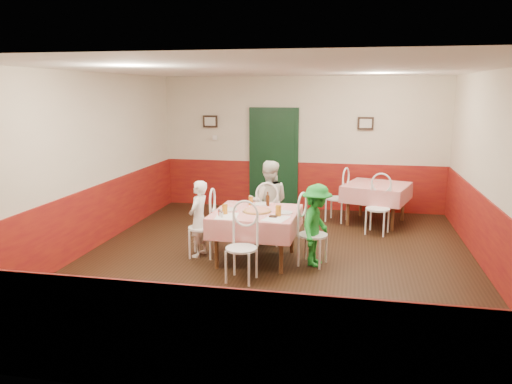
% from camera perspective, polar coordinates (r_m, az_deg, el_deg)
% --- Properties ---
extents(floor, '(7.00, 7.00, 0.00)m').
position_cam_1_polar(floor, '(7.56, 2.21, -7.88)').
color(floor, black).
rests_on(floor, ground).
extents(ceiling, '(7.00, 7.00, 0.00)m').
position_cam_1_polar(ceiling, '(7.14, 2.38, 13.83)').
color(ceiling, white).
rests_on(ceiling, back_wall).
extents(back_wall, '(6.00, 0.10, 2.80)m').
position_cam_1_polar(back_wall, '(10.66, 5.28, 5.51)').
color(back_wall, beige).
rests_on(back_wall, ground).
extents(front_wall, '(6.00, 0.10, 2.80)m').
position_cam_1_polar(front_wall, '(3.88, -5.95, -5.25)').
color(front_wall, beige).
rests_on(front_wall, ground).
extents(left_wall, '(0.10, 7.00, 2.80)m').
position_cam_1_polar(left_wall, '(8.24, -18.82, 3.15)').
color(left_wall, beige).
rests_on(left_wall, ground).
extents(right_wall, '(0.10, 7.00, 2.80)m').
position_cam_1_polar(right_wall, '(7.37, 25.98, 1.68)').
color(right_wall, beige).
rests_on(right_wall, ground).
extents(wainscot_back, '(6.00, 0.03, 1.00)m').
position_cam_1_polar(wainscot_back, '(10.78, 5.19, 0.74)').
color(wainscot_back, maroon).
rests_on(wainscot_back, ground).
extents(wainscot_front, '(6.00, 0.03, 1.00)m').
position_cam_1_polar(wainscot_front, '(4.24, -5.62, -16.91)').
color(wainscot_front, maroon).
rests_on(wainscot_front, ground).
extents(wainscot_left, '(0.03, 7.00, 1.00)m').
position_cam_1_polar(wainscot_left, '(8.40, -18.34, -2.93)').
color(wainscot_left, maroon).
rests_on(wainscot_left, ground).
extents(wainscot_right, '(0.03, 7.00, 1.00)m').
position_cam_1_polar(wainscot_right, '(7.56, 25.27, -5.05)').
color(wainscot_right, maroon).
rests_on(wainscot_right, ground).
extents(door, '(0.96, 0.06, 2.10)m').
position_cam_1_polar(door, '(10.73, 2.03, 3.71)').
color(door, black).
rests_on(door, ground).
extents(picture_left, '(0.32, 0.03, 0.26)m').
position_cam_1_polar(picture_left, '(10.97, -5.25, 8.04)').
color(picture_left, black).
rests_on(picture_left, back_wall).
extents(picture_right, '(0.32, 0.03, 0.26)m').
position_cam_1_polar(picture_right, '(10.52, 12.42, 7.67)').
color(picture_right, black).
rests_on(picture_right, back_wall).
extents(thermostat, '(0.10, 0.03, 0.10)m').
position_cam_1_polar(thermostat, '(10.97, -4.71, 6.21)').
color(thermostat, white).
rests_on(thermostat, back_wall).
extents(main_table, '(1.26, 1.26, 0.77)m').
position_cam_1_polar(main_table, '(7.48, 0.00, -5.07)').
color(main_table, red).
rests_on(main_table, ground).
extents(second_table, '(1.40, 1.40, 0.77)m').
position_cam_1_polar(second_table, '(9.84, 13.56, -1.33)').
color(second_table, red).
rests_on(second_table, ground).
extents(chair_left, '(0.45, 0.45, 0.90)m').
position_cam_1_polar(chair_left, '(7.69, -6.19, -4.09)').
color(chair_left, white).
rests_on(chair_left, ground).
extents(chair_right, '(0.50, 0.50, 0.90)m').
position_cam_1_polar(chair_right, '(7.32, 6.51, -4.91)').
color(chair_right, white).
rests_on(chair_right, ground).
extents(chair_far, '(0.46, 0.46, 0.90)m').
position_cam_1_polar(chair_far, '(8.26, 1.36, -2.93)').
color(chair_far, white).
rests_on(chair_far, ground).
extents(chair_near, '(0.47, 0.47, 0.90)m').
position_cam_1_polar(chair_near, '(6.67, -1.69, -6.49)').
color(chair_near, white).
rests_on(chair_near, ground).
extents(chair_second_a, '(0.52, 0.52, 0.90)m').
position_cam_1_polar(chair_second_a, '(9.82, 9.21, -0.73)').
color(chair_second_a, white).
rests_on(chair_second_a, ground).
extents(chair_second_b, '(0.52, 0.52, 0.90)m').
position_cam_1_polar(chair_second_b, '(9.09, 13.74, -1.91)').
color(chair_second_b, white).
rests_on(chair_second_b, ground).
extents(pizza, '(0.42, 0.42, 0.03)m').
position_cam_1_polar(pizza, '(7.34, 0.12, -2.18)').
color(pizza, '#B74723').
rests_on(pizza, main_table).
extents(plate_left, '(0.26, 0.26, 0.01)m').
position_cam_1_polar(plate_left, '(7.46, -3.12, -2.01)').
color(plate_left, white).
rests_on(plate_left, main_table).
extents(plate_right, '(0.26, 0.26, 0.01)m').
position_cam_1_polar(plate_right, '(7.28, 3.23, -2.36)').
color(plate_right, white).
rests_on(plate_right, main_table).
extents(plate_far, '(0.26, 0.26, 0.01)m').
position_cam_1_polar(plate_far, '(7.80, 0.71, -1.39)').
color(plate_far, white).
rests_on(plate_far, main_table).
extents(glass_a, '(0.08, 0.08, 0.14)m').
position_cam_1_polar(glass_a, '(7.21, -3.58, -1.98)').
color(glass_a, '#BF7219').
rests_on(glass_a, main_table).
extents(glass_b, '(0.09, 0.09, 0.15)m').
position_cam_1_polar(glass_b, '(7.09, 2.57, -2.16)').
color(glass_b, '#BF7219').
rests_on(glass_b, main_table).
extents(glass_c, '(0.07, 0.07, 0.13)m').
position_cam_1_polar(glass_c, '(7.77, -0.60, -1.02)').
color(glass_c, '#BF7219').
rests_on(glass_c, main_table).
extents(beer_bottle, '(0.06, 0.06, 0.20)m').
position_cam_1_polar(beer_bottle, '(7.70, 1.35, -0.86)').
color(beer_bottle, '#381C0A').
rests_on(beer_bottle, main_table).
extents(shaker_a, '(0.04, 0.04, 0.09)m').
position_cam_1_polar(shaker_a, '(7.06, -4.10, -2.50)').
color(shaker_a, silver).
rests_on(shaker_a, main_table).
extents(shaker_b, '(0.04, 0.04, 0.09)m').
position_cam_1_polar(shaker_b, '(7.01, -3.90, -2.60)').
color(shaker_b, silver).
rests_on(shaker_b, main_table).
extents(shaker_c, '(0.04, 0.04, 0.09)m').
position_cam_1_polar(shaker_c, '(7.13, -4.21, -2.36)').
color(shaker_c, '#B23319').
rests_on(shaker_c, main_table).
extents(menu_left, '(0.34, 0.43, 0.00)m').
position_cam_1_polar(menu_left, '(7.10, -3.36, -2.76)').
color(menu_left, white).
rests_on(menu_left, main_table).
extents(menu_right, '(0.39, 0.46, 0.00)m').
position_cam_1_polar(menu_right, '(6.96, 2.32, -3.05)').
color(menu_right, white).
rests_on(menu_right, main_table).
extents(wallet, '(0.11, 0.09, 0.02)m').
position_cam_1_polar(wallet, '(7.04, 1.99, -2.80)').
color(wallet, black).
rests_on(wallet, main_table).
extents(diner_left, '(0.34, 0.47, 1.18)m').
position_cam_1_polar(diner_left, '(7.67, -6.56, -3.06)').
color(diner_left, gray).
rests_on(diner_left, ground).
extents(diner_far, '(0.73, 0.60, 1.39)m').
position_cam_1_polar(diner_far, '(8.25, 1.44, -1.18)').
color(diner_far, gray).
rests_on(diner_far, ground).
extents(diner_right, '(0.61, 0.86, 1.21)m').
position_cam_1_polar(diner_right, '(7.27, 6.93, -3.78)').
color(diner_right, gray).
rests_on(diner_right, ground).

